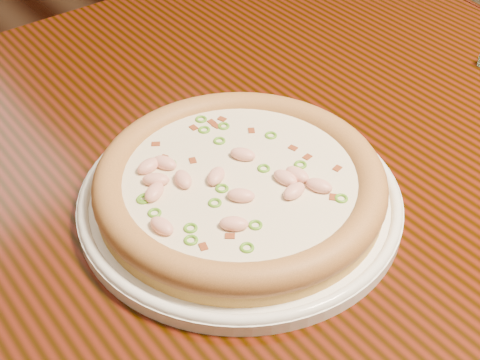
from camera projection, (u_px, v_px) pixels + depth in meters
hero_table at (297, 201)px, 0.77m from camera, size 1.20×0.80×0.75m
plate at (240, 198)px, 0.61m from camera, size 0.30×0.30×0.02m
pizza at (240, 183)px, 0.60m from camera, size 0.26×0.26×0.03m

